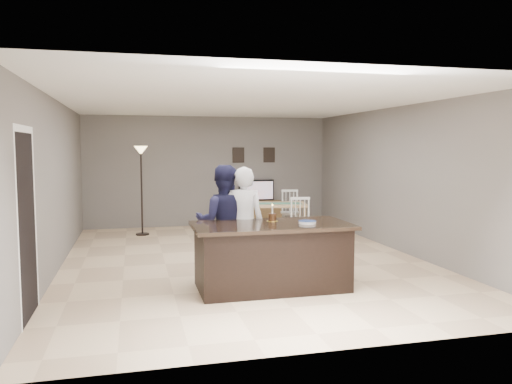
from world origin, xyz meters
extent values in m
plane|color=#D6B489|center=(0.00, 0.00, 0.00)|extent=(8.00, 8.00, 0.00)
plane|color=slate|center=(0.00, 4.00, 1.35)|extent=(6.00, 0.00, 6.00)
plane|color=slate|center=(0.00, -4.00, 1.35)|extent=(6.00, 0.00, 6.00)
plane|color=slate|center=(-3.00, 0.00, 1.35)|extent=(0.00, 8.00, 8.00)
plane|color=slate|center=(3.00, 0.00, 1.35)|extent=(0.00, 8.00, 8.00)
plane|color=white|center=(0.00, 0.00, 2.70)|extent=(8.00, 8.00, 0.00)
cube|color=black|center=(0.00, -1.80, 0.42)|extent=(2.00, 1.00, 0.85)
cube|color=black|center=(0.00, -1.80, 0.88)|extent=(2.15, 1.10, 0.05)
cube|color=brown|center=(1.20, 3.77, 0.30)|extent=(1.20, 0.40, 0.60)
imported|color=black|center=(1.20, 3.84, 0.86)|extent=(0.91, 0.12, 0.53)
plane|color=#CB5716|center=(1.20, 3.76, 0.87)|extent=(0.78, 0.00, 0.78)
cube|color=black|center=(0.75, 3.98, 1.75)|extent=(0.30, 0.02, 0.38)
cube|color=black|center=(1.55, 3.98, 1.75)|extent=(0.30, 0.02, 0.38)
plane|color=black|center=(-2.99, -2.30, 1.05)|extent=(0.00, 2.10, 2.10)
plane|color=white|center=(-2.99, -2.30, 2.14)|extent=(0.00, 1.02, 1.02)
imported|color=silver|center=(-0.27, -1.25, 0.83)|extent=(0.69, 0.55, 1.66)
imported|color=#181835|center=(-0.55, -1.10, 0.84)|extent=(0.93, 0.79, 1.68)
cylinder|color=yellow|center=(0.07, -1.59, 0.90)|extent=(0.16, 0.16, 0.00)
cylinder|color=#3D2310|center=(0.07, -1.59, 0.96)|extent=(0.11, 0.11, 0.10)
cylinder|color=white|center=(0.07, -1.59, 1.07)|extent=(0.02, 0.02, 0.11)
sphere|color=#FFBF4C|center=(0.07, -1.59, 1.13)|extent=(0.02, 0.02, 0.02)
cylinder|color=white|center=(0.47, -1.92, 0.91)|extent=(0.24, 0.24, 0.01)
cylinder|color=white|center=(0.47, -1.92, 0.92)|extent=(0.24, 0.24, 0.01)
cylinder|color=white|center=(0.47, -1.92, 0.93)|extent=(0.24, 0.24, 0.01)
cylinder|color=navy|center=(0.47, -1.92, 0.94)|extent=(0.25, 0.25, 0.00)
cube|color=#9D7B55|center=(0.97, 1.87, 0.73)|extent=(1.74, 1.19, 0.04)
cylinder|color=#9D7B55|center=(0.19, 1.64, 0.35)|extent=(0.06, 0.06, 0.71)
cylinder|color=#9D7B55|center=(1.74, 2.09, 0.35)|extent=(0.06, 0.06, 0.71)
cube|color=#437962|center=(0.97, 1.87, 0.75)|extent=(1.44, 0.61, 0.01)
cube|color=silver|center=(0.29, 1.29, 0.45)|extent=(0.49, 0.47, 0.04)
cylinder|color=silver|center=(0.10, 1.16, 0.21)|extent=(0.03, 0.03, 0.43)
cylinder|color=silver|center=(0.49, 1.41, 0.21)|extent=(0.03, 0.03, 0.43)
cube|color=silver|center=(0.26, 1.11, 0.95)|extent=(0.38, 0.10, 0.05)
cube|color=silver|center=(1.37, 1.08, 0.45)|extent=(0.49, 0.47, 0.04)
cylinder|color=silver|center=(1.17, 0.95, 0.21)|extent=(0.03, 0.03, 0.43)
cylinder|color=silver|center=(1.57, 1.20, 0.21)|extent=(0.03, 0.03, 0.43)
cube|color=silver|center=(1.34, 0.90, 0.95)|extent=(0.38, 0.10, 0.05)
cube|color=silver|center=(0.56, 2.66, 0.45)|extent=(0.49, 0.47, 0.04)
cylinder|color=silver|center=(0.76, 2.78, 0.21)|extent=(0.03, 0.03, 0.43)
cylinder|color=silver|center=(0.37, 2.53, 0.21)|extent=(0.03, 0.03, 0.43)
cube|color=silver|center=(0.60, 2.83, 0.95)|extent=(0.38, 0.10, 0.05)
cube|color=silver|center=(1.64, 2.45, 0.45)|extent=(0.49, 0.47, 0.04)
cylinder|color=silver|center=(1.84, 2.57, 0.21)|extent=(0.03, 0.03, 0.43)
cylinder|color=silver|center=(1.44, 2.32, 0.21)|extent=(0.03, 0.03, 0.43)
cube|color=silver|center=(1.68, 2.62, 0.95)|extent=(0.38, 0.10, 0.05)
cylinder|color=black|center=(-1.65, 2.96, 0.02)|extent=(0.30, 0.30, 0.03)
cylinder|color=black|center=(-1.65, 2.96, 0.93)|extent=(0.04, 0.04, 1.81)
cone|color=#F3CE85|center=(-1.65, 2.96, 1.88)|extent=(0.30, 0.30, 0.19)
camera|label=1|loc=(-1.82, -8.29, 1.93)|focal=35.00mm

